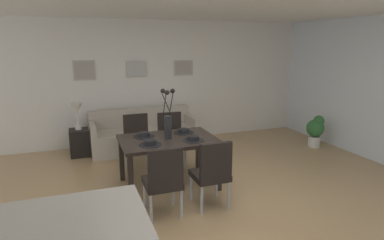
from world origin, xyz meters
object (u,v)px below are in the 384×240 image
Objects in this scene: bowl_far_right at (184,130)px; framed_picture_right at (183,68)px; dining_chair_far_right at (171,136)px; bowl_near_left at (150,142)px; framed_picture_left at (84,70)px; framed_picture_center at (136,69)px; centerpiece_vase at (168,120)px; bowl_near_right at (144,134)px; table_lamp at (77,110)px; side_table at (80,143)px; bowl_far_left at (193,138)px; dining_chair_far_left at (212,171)px; potted_plant at (315,129)px; dining_chair_near_left at (164,178)px; dining_table at (168,144)px; dining_chair_near_right at (138,139)px; sofa at (144,135)px.

bowl_far_right is 2.42m from framed_picture_right.
bowl_near_left is (-0.61, -1.08, 0.27)m from dining_chair_far_right.
framed_picture_left is 1.00× the size of framed_picture_center.
framed_picture_right reaches higher than dining_chair_far_right.
framed_picture_center is at bearing 90.02° from centerpiece_vase.
table_lamp reaches higher than bowl_near_right.
centerpiece_vase is 2.25m from table_lamp.
table_lamp is (-1.55, 1.66, 0.11)m from bowl_far_right.
bowl_near_right is 1.97m from side_table.
framed_picture_right is at bearing 71.61° from bowl_far_right.
bowl_near_right is (-0.61, -0.65, 0.27)m from dining_chair_far_right.
bowl_near_left is 0.77m from bowl_far_right.
dining_chair_far_left is at bearing -87.87° from bowl_far_left.
dining_chair_far_left is at bearing -84.05° from framed_picture_center.
potted_plant is at bearing -19.57° from framed_picture_left.
framed_picture_center reaches higher than dining_chair_far_right.
dining_chair_far_left is at bearing -67.10° from framed_picture_left.
dining_chair_near_left is 1.30m from bowl_far_right.
framed_picture_left is at bearing 160.43° from potted_plant.
bowl_near_left is (-0.32, -0.22, -0.24)m from centerpiece_vase.
bowl_near_right and bowl_far_left have the same top height.
bowl_near_left is 0.25× the size of potted_plant.
bowl_near_left is at bearing 180.00° from bowl_far_left.
bowl_near_left and bowl_near_right have the same top height.
dining_table is at bearing -124.65° from centerpiece_vase.
dining_chair_far_left is at bearing -102.08° from framed_picture_right.
bowl_far_left is at bearing -61.96° from dining_chair_near_right.
bowl_near_right is 1.00× the size of bowl_far_right.
dining_chair_far_right is (0.29, 0.86, -0.14)m from dining_table.
dining_chair_far_left is at bearing -88.44° from dining_chair_far_right.
dining_chair_far_left is at bearing -151.14° from potted_plant.
dining_chair_near_left is 1.80× the size of table_lamp.
bowl_far_left is 0.40× the size of framed_picture_center.
framed_picture_right is (1.35, 2.60, 0.81)m from bowl_near_left.
bowl_far_left is at bearing -34.94° from centerpiece_vase.
dining_chair_near_left is at bearing -109.35° from centerpiece_vase.
centerpiece_vase is 1.73× the size of framed_picture_right.
framed_picture_left reaches higher than bowl_near_right.
sofa is 4.94× the size of framed_picture_right.
dining_chair_near_left is (-0.31, -0.89, -0.14)m from dining_table.
dining_chair_far_left and dining_chair_far_right have the same top height.
sofa is at bearing 81.21° from bowl_near_left.
framed_picture_left is at bearing 68.65° from side_table.
centerpiece_vase reaches higher than sofa.
potted_plant is (4.62, -1.07, 0.11)m from side_table.
dining_chair_near_right is 3.69m from potted_plant.
bowl_far_right is 0.40× the size of framed_picture_left.
side_table is 4.75m from potted_plant.
side_table is (-0.92, 2.77, -0.25)m from dining_chair_near_left.
framed_picture_right is (0.72, 2.17, 0.81)m from bowl_far_right.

